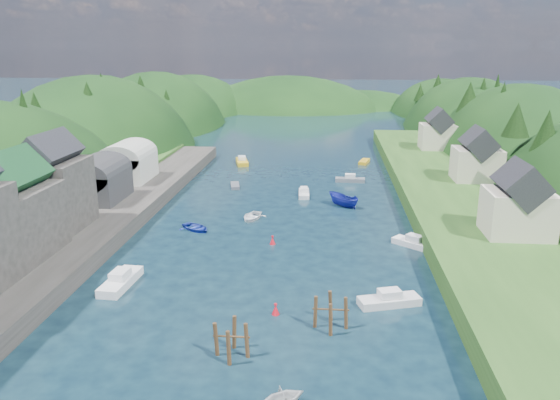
# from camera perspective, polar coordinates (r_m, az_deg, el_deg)

# --- Properties ---
(ground) EXTENTS (600.00, 600.00, 0.00)m
(ground) POSITION_cam_1_polar(r_m,az_deg,el_deg) (90.96, 1.27, 1.35)
(ground) COLOR black
(ground) RESTS_ON ground
(hillside_left) EXTENTS (44.00, 245.56, 52.00)m
(hillside_left) POSITION_cam_1_polar(r_m,az_deg,el_deg) (127.64, -18.50, 1.05)
(hillside_left) COLOR black
(hillside_left) RESTS_ON ground
(hillside_right) EXTENTS (36.00, 245.56, 48.00)m
(hillside_right) POSITION_cam_1_polar(r_m,az_deg,el_deg) (123.14, 23.51, 0.32)
(hillside_right) COLOR black
(hillside_right) RESTS_ON ground
(far_hills) EXTENTS (103.00, 68.00, 44.00)m
(far_hills) POSITION_cam_1_polar(r_m,az_deg,el_deg) (214.56, 3.93, 6.81)
(far_hills) COLOR black
(far_hills) RESTS_ON ground
(hill_trees) EXTENTS (91.71, 148.59, 12.22)m
(hill_trees) POSITION_cam_1_polar(r_m,az_deg,el_deg) (104.18, 2.52, 9.42)
(hill_trees) COLOR black
(hill_trees) RESTS_ON ground
(quay_left) EXTENTS (12.00, 110.00, 2.00)m
(quay_left) POSITION_cam_1_polar(r_m,az_deg,el_deg) (68.74, -21.04, -3.72)
(quay_left) COLOR #2D2B28
(quay_left) RESTS_ON ground
(terrace_left_grass) EXTENTS (12.00, 110.00, 2.50)m
(terrace_left_grass) POSITION_cam_1_polar(r_m,az_deg,el_deg) (72.00, -26.08, -3.22)
(terrace_left_grass) COLOR #234719
(terrace_left_grass) RESTS_ON ground
(boat_sheds) EXTENTS (7.00, 21.00, 7.50)m
(boat_sheds) POSITION_cam_1_polar(r_m,az_deg,el_deg) (85.09, -17.03, 3.28)
(boat_sheds) COLOR #2D2D30
(boat_sheds) RESTS_ON quay_left
(terrace_right) EXTENTS (16.00, 120.00, 2.40)m
(terrace_right) POSITION_cam_1_polar(r_m,az_deg,el_deg) (82.98, 18.26, -0.04)
(terrace_right) COLOR #234719
(terrace_right) RESTS_ON ground
(right_bank_cottages) EXTENTS (9.00, 59.24, 8.41)m
(right_bank_cottages) POSITION_cam_1_polar(r_m,az_deg,el_deg) (90.53, 19.24, 4.18)
(right_bank_cottages) COLOR beige
(right_bank_cottages) RESTS_ON terrace_right
(piling_cluster_near) EXTENTS (2.81, 2.67, 3.35)m
(piling_cluster_near) POSITION_cam_1_polar(r_m,az_deg,el_deg) (42.77, -5.08, -14.66)
(piling_cluster_near) COLOR #382314
(piling_cluster_near) RESTS_ON ground
(piling_cluster_far) EXTENTS (3.06, 2.87, 3.37)m
(piling_cluster_far) POSITION_cam_1_polar(r_m,az_deg,el_deg) (46.62, 5.31, -11.91)
(piling_cluster_far) COLOR #382314
(piling_cluster_far) RESTS_ON ground
(channel_buoy_near) EXTENTS (0.70, 0.70, 1.10)m
(channel_buoy_near) POSITION_cam_1_polar(r_m,az_deg,el_deg) (48.77, -0.46, -11.36)
(channel_buoy_near) COLOR #B40E1A
(channel_buoy_near) RESTS_ON ground
(channel_buoy_far) EXTENTS (0.70, 0.70, 1.10)m
(channel_buoy_far) POSITION_cam_1_polar(r_m,az_deg,el_deg) (64.93, -0.79, -4.24)
(channel_buoy_far) COLOR #B40E1A
(channel_buoy_far) RESTS_ON ground
(moored_boats) EXTENTS (34.14, 82.12, 2.04)m
(moored_boats) POSITION_cam_1_polar(r_m,az_deg,el_deg) (72.79, 0.50, -1.95)
(moored_boats) COLOR silver
(moored_boats) RESTS_ON ground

